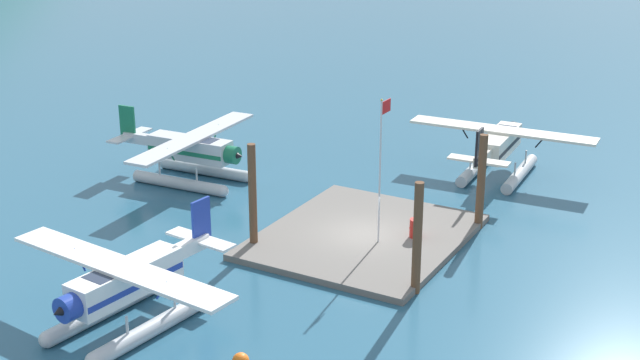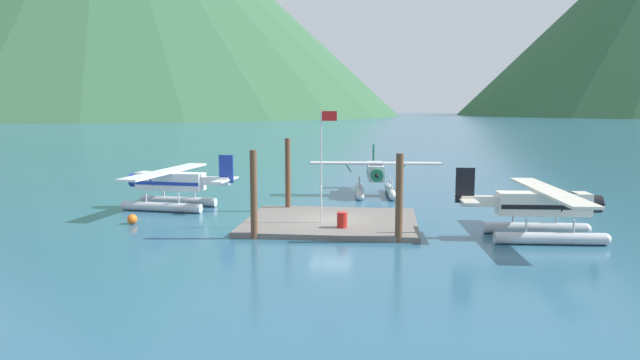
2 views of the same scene
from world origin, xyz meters
name	(u,v)px [view 2 (image 2 of 2)]	position (x,y,z in m)	size (l,w,h in m)	color
ground_plane	(331,224)	(0.00, 0.00, 0.00)	(1200.00, 1200.00, 0.00)	#285670
dock_platform	(331,222)	(0.00, 0.00, 0.15)	(10.25, 8.71, 0.30)	#66605B
piling_near_left	(254,195)	(-3.76, -4.28, 2.40)	(0.37, 0.37, 4.80)	brown
piling_near_right	(399,198)	(3.97, -4.20, 2.35)	(0.39, 0.39, 4.69)	brown
piling_far_left	(288,175)	(-3.32, 3.92, 2.49)	(0.37, 0.37, 4.98)	brown
flagpole	(323,153)	(-0.37, -1.00, 4.42)	(0.95, 0.10, 6.70)	silver
fuel_drum	(342,220)	(0.84, -2.27, 0.74)	(0.62, 0.62, 0.88)	#AD1E19
mooring_buoy	(132,219)	(-12.04, -1.32, 0.30)	(0.60, 0.60, 0.60)	orange
seaplane_silver_bow_right	(375,176)	(2.42, 11.82, 1.58)	(10.47, 7.97, 3.84)	#B7BABF
seaplane_cream_stbd_aft	(543,210)	(11.68, -2.57, 1.58)	(7.98, 10.46, 3.84)	#B7BABF
seaplane_white_port_fwd	(170,186)	(-11.68, 4.05, 1.58)	(7.96, 10.49, 3.84)	#B7BABF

